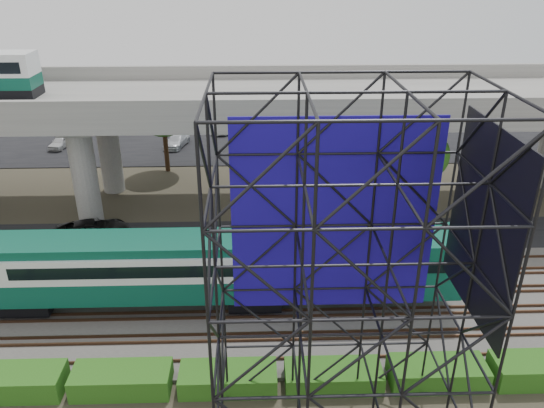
{
  "coord_description": "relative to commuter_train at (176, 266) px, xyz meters",
  "views": [
    {
      "loc": [
        2.47,
        -23.54,
        18.68
      ],
      "look_at": [
        3.4,
        6.0,
        4.79
      ],
      "focal_mm": 35.0,
      "sensor_mm": 36.0,
      "label": 1
    }
  ],
  "objects": [
    {
      "name": "suv",
      "position": [
        -7.28,
        8.46,
        -2.08
      ],
      "size": [
        5.59,
        3.55,
        1.44
      ],
      "primitive_type": "imported",
      "rotation": [
        0.0,
        0.0,
        1.81
      ],
      "color": "black",
      "rests_on": "service_road"
    },
    {
      "name": "parked_cars",
      "position": [
        3.46,
        31.52,
        -2.19
      ],
      "size": [
        37.0,
        9.75,
        1.28
      ],
      "color": "silver",
      "rests_on": "parking_lot"
    },
    {
      "name": "overpass",
      "position": [
        0.66,
        14.0,
        5.33
      ],
      "size": [
        80.0,
        12.0,
        12.4
      ],
      "color": "#9E9B93",
      "rests_on": "ground"
    },
    {
      "name": "harbor_water",
      "position": [
        2.09,
        54.0,
        -2.87
      ],
      "size": [
        140.0,
        40.0,
        0.03
      ],
      "primitive_type": "cube",
      "color": "#3E5467",
      "rests_on": "ground"
    },
    {
      "name": "scaffold_tower",
      "position": [
        7.61,
        -9.98,
        4.59
      ],
      "size": [
        9.36,
        6.36,
        15.0
      ],
      "color": "black",
      "rests_on": "ground"
    },
    {
      "name": "hedge_strip",
      "position": [
        3.1,
        -6.3,
        -2.32
      ],
      "size": [
        34.6,
        1.8,
        1.2
      ],
      "color": "#245613",
      "rests_on": "ground"
    },
    {
      "name": "rail_tracks",
      "position": [
        2.09,
        -0.0,
        -2.6
      ],
      "size": [
        90.0,
        9.52,
        0.16
      ],
      "color": "#472D1E",
      "rests_on": "ballast_bed"
    },
    {
      "name": "service_road",
      "position": [
        2.09,
        8.5,
        -2.84
      ],
      "size": [
        90.0,
        5.0,
        0.08
      ],
      "primitive_type": "cube",
      "color": "black",
      "rests_on": "ground"
    },
    {
      "name": "ground",
      "position": [
        2.09,
        -2.0,
        -2.88
      ],
      "size": [
        140.0,
        140.0,
        0.0
      ],
      "primitive_type": "plane",
      "color": "#474233",
      "rests_on": "ground"
    },
    {
      "name": "trees",
      "position": [
        -2.58,
        14.17,
        2.69
      ],
      "size": [
        40.94,
        16.94,
        7.69
      ],
      "color": "#382314",
      "rests_on": "ground"
    },
    {
      "name": "commuter_train",
      "position": [
        0.0,
        0.0,
        0.0
      ],
      "size": [
        29.3,
        3.06,
        4.3
      ],
      "color": "black",
      "rests_on": "rail_tracks"
    },
    {
      "name": "parking_lot",
      "position": [
        2.09,
        32.0,
        -2.84
      ],
      "size": [
        90.0,
        18.0,
        0.08
      ],
      "primitive_type": "cube",
      "color": "black",
      "rests_on": "ground"
    },
    {
      "name": "ballast_bed",
      "position": [
        2.09,
        0.0,
        -2.78
      ],
      "size": [
        90.0,
        12.0,
        0.2
      ],
      "primitive_type": "cube",
      "color": "slate",
      "rests_on": "ground"
    }
  ]
}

